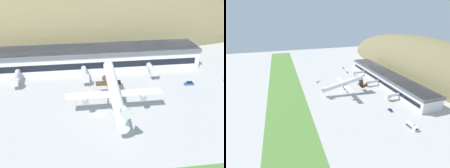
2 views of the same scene
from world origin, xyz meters
TOP-DOWN VIEW (x-y plane):
  - ground_plane at (0.00, 0.00)m, footprint 421.37×421.37m
  - grass_strip_foreground at (0.00, -49.12)m, footprint 379.24×30.00m
  - hill_backdrop at (-26.42, 105.29)m, footprint 308.53×76.12m
  - terminal_building at (-3.54, 47.08)m, footprint 118.64×19.00m
  - jetway_0 at (-34.29, 30.43)m, footprint 3.38×13.84m
  - jetway_1 at (-3.34, 30.18)m, footprint 3.38×14.31m
  - jetway_2 at (28.91, 31.68)m, footprint 3.38×11.51m
  - cargo_airplane at (5.65, -1.44)m, footprint 35.95×46.70m
  - service_car_0 at (-46.76, 22.12)m, footprint 3.93×1.87m
  - service_car_1 at (-65.23, 24.02)m, footprint 4.35×1.88m
  - service_car_2 at (43.62, 20.66)m, footprint 4.35×1.83m
  - fuel_truck at (65.12, 21.39)m, footprint 8.06×2.68m
  - traffic_cone_0 at (-8.23, 10.19)m, footprint 0.52×0.52m

SIDE VIEW (x-z plane):
  - ground_plane at x=0.00m, z-range 0.00..0.00m
  - hill_backdrop at x=-26.42m, z-range -41.46..41.46m
  - grass_strip_foreground at x=0.00m, z-range 0.00..0.08m
  - traffic_cone_0 at x=-8.23m, z-range -0.01..0.57m
  - service_car_1 at x=-65.23m, z-range -0.12..1.29m
  - service_car_2 at x=43.62m, z-range -0.13..1.40m
  - service_car_0 at x=-46.76m, z-range -0.14..1.45m
  - fuel_truck at x=65.12m, z-range -0.10..3.09m
  - jetway_2 at x=28.91m, z-range 1.27..6.70m
  - jetway_0 at x=-34.29m, z-range 1.28..6.71m
  - jetway_1 at x=-3.34m, z-range 1.28..6.71m
  - terminal_building at x=-3.54m, z-range 0.74..11.81m
  - cargo_airplane at x=5.65m, z-range 2.29..16.25m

